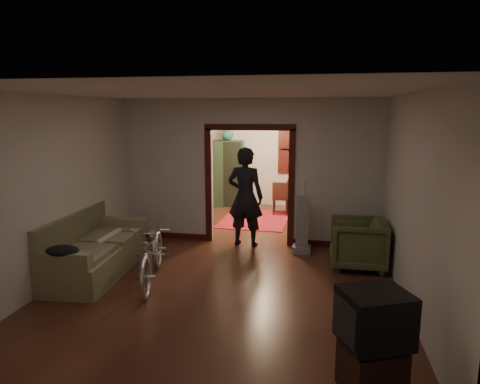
% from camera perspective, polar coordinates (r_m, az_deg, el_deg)
% --- Properties ---
extents(floor, '(5.00, 8.50, 0.01)m').
position_cam_1_polar(floor, '(7.87, 0.40, -8.22)').
color(floor, '#391B12').
rests_on(floor, ground).
extents(ceiling, '(5.00, 8.50, 0.01)m').
position_cam_1_polar(ceiling, '(7.46, 0.43, 12.60)').
color(ceiling, white).
rests_on(ceiling, floor).
extents(wall_back, '(5.00, 0.02, 2.80)m').
position_cam_1_polar(wall_back, '(11.72, 4.07, 5.00)').
color(wall_back, beige).
rests_on(wall_back, floor).
extents(wall_left, '(0.02, 8.50, 2.80)m').
position_cam_1_polar(wall_left, '(8.34, -16.76, 2.30)').
color(wall_left, beige).
rests_on(wall_left, floor).
extents(wall_right, '(0.02, 8.50, 2.80)m').
position_cam_1_polar(wall_right, '(7.52, 19.52, 1.27)').
color(wall_right, beige).
rests_on(wall_right, floor).
extents(partition_wall, '(5.00, 0.14, 2.80)m').
position_cam_1_polar(partition_wall, '(8.27, 1.33, 2.68)').
color(partition_wall, beige).
rests_on(partition_wall, floor).
extents(door_casing, '(1.74, 0.20, 2.32)m').
position_cam_1_polar(door_casing, '(8.32, 1.32, 0.63)').
color(door_casing, '#390F0D').
rests_on(door_casing, floor).
extents(far_window, '(0.98, 0.06, 1.28)m').
position_cam_1_polar(far_window, '(11.60, 7.51, 5.63)').
color(far_window, black).
rests_on(far_window, wall_back).
extents(chandelier, '(0.24, 0.24, 0.24)m').
position_cam_1_polar(chandelier, '(9.92, 2.99, 9.50)').
color(chandelier, '#FFE0A5').
rests_on(chandelier, ceiling).
extents(light_switch, '(0.08, 0.01, 0.12)m').
position_cam_1_polar(light_switch, '(8.12, 8.57, 1.35)').
color(light_switch, silver).
rests_on(light_switch, partition_wall).
extents(sofa, '(1.07, 2.16, 0.97)m').
position_cam_1_polar(sofa, '(7.19, -18.89, -6.62)').
color(sofa, '#6B6947').
rests_on(sofa, floor).
extents(rolled_paper, '(0.10, 0.78, 0.10)m').
position_cam_1_polar(rolled_paper, '(7.38, -17.10, -5.69)').
color(rolled_paper, beige).
rests_on(rolled_paper, sofa).
extents(jacket, '(0.47, 0.35, 0.14)m').
position_cam_1_polar(jacket, '(6.36, -22.61, -7.24)').
color(jacket, black).
rests_on(jacket, sofa).
extents(bicycle, '(1.05, 1.93, 0.96)m').
position_cam_1_polar(bicycle, '(6.63, -11.56, -7.69)').
color(bicycle, silver).
rests_on(bicycle, floor).
extents(armchair, '(0.90, 0.88, 0.81)m').
position_cam_1_polar(armchair, '(7.37, 15.40, -6.62)').
color(armchair, '#4A522E').
rests_on(armchair, floor).
extents(tv_stand, '(0.64, 0.62, 0.45)m').
position_cam_1_polar(tv_stand, '(4.41, 17.12, -21.58)').
color(tv_stand, black).
rests_on(tv_stand, floor).
extents(crt_tv, '(0.72, 0.69, 0.49)m').
position_cam_1_polar(crt_tv, '(4.16, 17.51, -15.65)').
color(crt_tv, black).
rests_on(crt_tv, tv_stand).
extents(vacuum, '(0.33, 0.27, 1.07)m').
position_cam_1_polar(vacuum, '(7.85, 8.29, -4.30)').
color(vacuum, gray).
rests_on(vacuum, floor).
extents(person, '(0.76, 0.56, 1.91)m').
position_cam_1_polar(person, '(8.14, 0.72, -0.64)').
color(person, black).
rests_on(person, floor).
extents(oriental_rug, '(1.60, 2.07, 0.02)m').
position_cam_1_polar(oriental_rug, '(10.29, 2.06, -3.64)').
color(oriental_rug, maroon).
rests_on(oriental_rug, floor).
extents(locker, '(0.96, 0.64, 1.79)m').
position_cam_1_polar(locker, '(11.70, -1.65, 2.52)').
color(locker, '#1F341F').
rests_on(locker, floor).
extents(globe, '(0.31, 0.31, 0.31)m').
position_cam_1_polar(globe, '(11.60, -1.67, 7.64)').
color(globe, '#1E5972').
rests_on(globe, locker).
extents(desk, '(1.04, 0.59, 0.76)m').
position_cam_1_polar(desk, '(11.30, 8.87, -0.52)').
color(desk, black).
rests_on(desk, floor).
extents(desk_chair, '(0.39, 0.39, 0.84)m').
position_cam_1_polar(desk_chair, '(10.74, 5.43, -0.81)').
color(desk_chair, black).
rests_on(desk_chair, floor).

